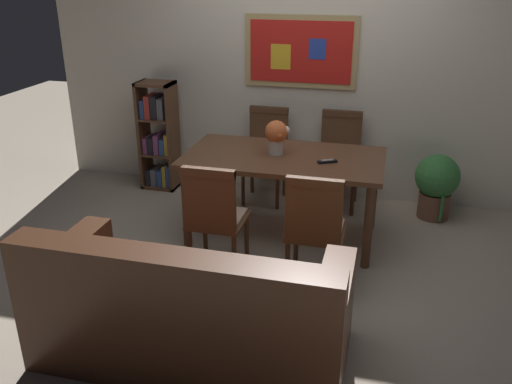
# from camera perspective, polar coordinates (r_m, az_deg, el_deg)

# --- Properties ---
(ground_plane) EXTENTS (12.00, 12.00, 0.00)m
(ground_plane) POSITION_cam_1_polar(r_m,az_deg,el_deg) (4.33, 1.37, -7.37)
(ground_plane) COLOR tan
(wall_back_with_painting) EXTENTS (5.20, 0.14, 2.60)m
(wall_back_with_painting) POSITION_cam_1_polar(r_m,az_deg,el_deg) (5.34, 5.37, 13.29)
(wall_back_with_painting) COLOR silver
(wall_back_with_painting) RESTS_ON ground_plane
(dining_table) EXTENTS (1.63, 0.88, 0.73)m
(dining_table) POSITION_cam_1_polar(r_m,az_deg,el_deg) (4.48, 2.93, 2.76)
(dining_table) COLOR brown
(dining_table) RESTS_ON ground_plane
(dining_chair_near_left) EXTENTS (0.40, 0.41, 0.91)m
(dining_chair_near_left) POSITION_cam_1_polar(r_m,az_deg,el_deg) (3.89, -4.41, -2.17)
(dining_chair_near_left) COLOR brown
(dining_chair_near_left) RESTS_ON ground_plane
(dining_chair_near_right) EXTENTS (0.40, 0.41, 0.91)m
(dining_chair_near_right) POSITION_cam_1_polar(r_m,az_deg,el_deg) (3.73, 6.24, -3.37)
(dining_chair_near_right) COLOR brown
(dining_chair_near_right) RESTS_ON ground_plane
(dining_chair_far_right) EXTENTS (0.40, 0.41, 0.91)m
(dining_chair_far_right) POSITION_cam_1_polar(r_m,az_deg,el_deg) (5.22, 8.76, 4.25)
(dining_chair_far_right) COLOR brown
(dining_chair_far_right) RESTS_ON ground_plane
(dining_chair_far_left) EXTENTS (0.40, 0.41, 0.91)m
(dining_chair_far_left) POSITION_cam_1_polar(r_m,az_deg,el_deg) (5.30, 1.10, 4.80)
(dining_chair_far_left) COLOR brown
(dining_chair_far_left) RESTS_ON ground_plane
(leather_couch) EXTENTS (1.80, 0.84, 0.84)m
(leather_couch) POSITION_cam_1_polar(r_m,az_deg,el_deg) (3.23, -6.96, -12.56)
(leather_couch) COLOR #472819
(leather_couch) RESTS_ON ground_plane
(bookshelf) EXTENTS (0.36, 0.28, 1.11)m
(bookshelf) POSITION_cam_1_polar(r_m,az_deg,el_deg) (5.68, -10.16, 5.45)
(bookshelf) COLOR brown
(bookshelf) RESTS_ON ground_plane
(potted_ivy) EXTENTS (0.40, 0.40, 0.60)m
(potted_ivy) POSITION_cam_1_polar(r_m,az_deg,el_deg) (5.20, 18.50, 0.86)
(potted_ivy) COLOR brown
(potted_ivy) RESTS_ON ground_plane
(flower_vase) EXTENTS (0.20, 0.19, 0.28)m
(flower_vase) POSITION_cam_1_polar(r_m,az_deg,el_deg) (4.44, 2.20, 6.05)
(flower_vase) COLOR beige
(flower_vase) RESTS_ON dining_table
(tv_remote) EXTENTS (0.16, 0.11, 0.02)m
(tv_remote) POSITION_cam_1_polar(r_m,az_deg,el_deg) (4.31, 7.52, 3.22)
(tv_remote) COLOR black
(tv_remote) RESTS_ON dining_table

